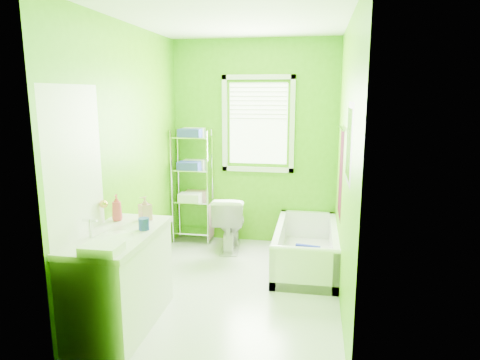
% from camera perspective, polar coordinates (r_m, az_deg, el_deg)
% --- Properties ---
extents(ground, '(2.90, 2.90, 0.00)m').
position_cam_1_polar(ground, '(4.48, -0.93, -14.08)').
color(ground, silver).
rests_on(ground, ground).
extents(room_envelope, '(2.14, 2.94, 2.62)m').
position_cam_1_polar(room_envelope, '(4.06, -1.01, 6.03)').
color(room_envelope, '#4CA407').
rests_on(room_envelope, ground).
extents(window, '(0.92, 0.05, 1.22)m').
position_cam_1_polar(window, '(5.45, 2.43, 8.13)').
color(window, white).
rests_on(window, ground).
extents(door, '(0.09, 0.80, 2.00)m').
position_cam_1_polar(door, '(3.60, -20.67, -4.28)').
color(door, white).
rests_on(door, ground).
extents(right_wall_decor, '(0.04, 1.48, 1.17)m').
position_cam_1_polar(right_wall_decor, '(4.00, 13.68, 2.35)').
color(right_wall_decor, '#3C0612').
rests_on(right_wall_decor, ground).
extents(bathtub, '(0.68, 1.47, 0.47)m').
position_cam_1_polar(bathtub, '(4.96, 8.75, -9.71)').
color(bathtub, white).
rests_on(bathtub, ground).
extents(toilet, '(0.45, 0.71, 0.70)m').
position_cam_1_polar(toilet, '(5.37, -1.39, -5.67)').
color(toilet, white).
rests_on(toilet, ground).
extents(vanity, '(0.56, 1.10, 1.06)m').
position_cam_1_polar(vanity, '(3.77, -15.71, -12.34)').
color(vanity, silver).
rests_on(vanity, ground).
extents(wire_shelf_unit, '(0.50, 0.40, 1.50)m').
position_cam_1_polar(wire_shelf_unit, '(5.57, -6.21, 0.82)').
color(wire_shelf_unit, silver).
rests_on(wire_shelf_unit, ground).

